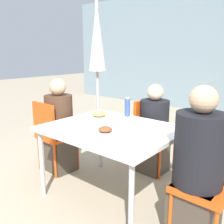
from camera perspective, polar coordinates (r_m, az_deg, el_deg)
name	(u,v)px	position (r m, az deg, el deg)	size (l,w,h in m)	color
ground_plane	(112,196)	(2.72, 0.00, -18.61)	(24.00, 24.00, 0.00)	tan
dining_table	(112,133)	(2.43, 0.00, -4.76)	(1.23, 1.00, 0.74)	white
chair_left	(52,131)	(3.10, -13.59, -4.32)	(0.42, 0.42, 0.88)	#E54C14
person_left	(60,129)	(3.09, -11.87, -3.77)	(0.33, 0.33, 1.15)	#473D33
chair_right	(208,175)	(2.12, 21.00, -13.27)	(0.41, 0.41, 0.88)	#E54C14
person_right	(198,170)	(2.05, 18.98, -12.49)	(0.37, 0.37, 1.22)	#473D33
chair_far	(151,129)	(3.13, 8.80, -3.91)	(0.41, 0.41, 0.88)	#E54C14
person_far	(154,132)	(3.05, 9.53, -4.57)	(0.34, 0.34, 1.09)	#473D33
closed_umbrella	(97,50)	(3.70, -3.42, 14.03)	(0.36, 0.36, 2.15)	#333333
plate_0	(105,131)	(2.22, -1.57, -4.34)	(0.23, 0.23, 0.06)	white
plate_1	(99,115)	(2.75, -2.94, -0.74)	(0.27, 0.27, 0.07)	white
bottle	(127,107)	(2.80, 3.51, 1.12)	(0.06, 0.06, 0.22)	#334C8E
drinking_cup	(76,124)	(2.36, -8.31, -2.78)	(0.07, 0.07, 0.10)	silver
salad_bowl	(117,120)	(2.55, 1.05, -1.92)	(0.18, 0.18, 0.05)	white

